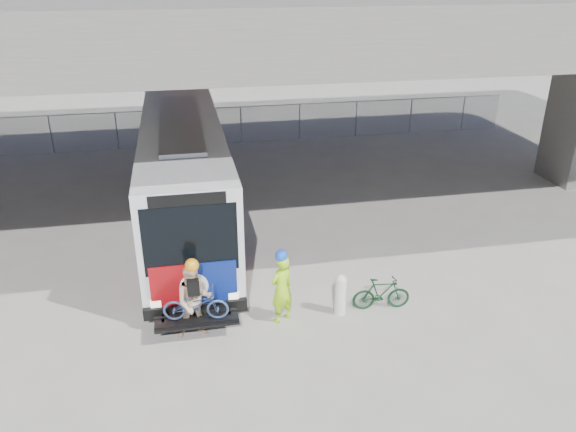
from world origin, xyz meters
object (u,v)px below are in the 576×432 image
object	(u,v)px
bus	(184,166)
cyclist_tan	(195,300)
bollard	(341,293)
bike_parked	(381,294)
cyclist_hivis	(282,287)

from	to	relation	value
bus	cyclist_tan	bearing A→B (deg)	-90.13
bollard	bike_parked	world-z (taller)	bollard
bollard	cyclist_tan	xyz separation A→B (m)	(-3.67, -0.21, 0.38)
cyclist_hivis	bike_parked	bearing A→B (deg)	149.27
bus	bollard	bearing A→B (deg)	-60.01
cyclist_tan	cyclist_hivis	bearing A→B (deg)	1.85
bus	bike_parked	world-z (taller)	bus
cyclist_hivis	bike_parked	distance (m)	2.69
bus	bike_parked	xyz separation A→B (m)	(4.77, -6.34, -1.66)
bus	bike_parked	size ratio (longest dim) A/B	8.58
bus	cyclist_hivis	xyz separation A→B (m)	(2.13, -6.34, -1.15)
bollard	cyclist_tan	bearing A→B (deg)	-176.67
cyclist_tan	bike_parked	size ratio (longest dim) A/B	1.39
cyclist_hivis	bollard	bearing A→B (deg)	149.27
cyclist_hivis	bike_parked	size ratio (longest dim) A/B	1.33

